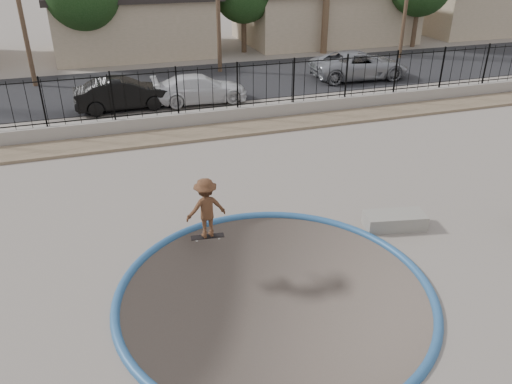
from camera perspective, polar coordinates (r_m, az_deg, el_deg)
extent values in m
cube|color=gray|center=(22.86, -9.31, 6.07)|extent=(120.00, 120.00, 2.20)
torus|color=#2B598C|center=(11.17, 2.20, -11.38)|extent=(7.04, 7.04, 0.20)
cube|color=#89745A|center=(19.87, -8.14, 6.47)|extent=(42.00, 1.60, 0.11)
cube|color=gray|center=(20.81, -8.77, 8.10)|extent=(42.00, 0.45, 0.60)
cube|color=black|center=(20.68, -8.85, 9.20)|extent=(40.00, 0.04, 0.03)
cube|color=black|center=(20.26, -9.17, 13.46)|extent=(40.00, 0.04, 0.04)
cube|color=black|center=(27.25, -11.36, 11.79)|extent=(90.00, 8.00, 0.04)
cube|color=tan|center=(36.18, -13.87, 18.04)|extent=(10.00, 8.00, 3.50)
cube|color=tan|center=(39.92, 7.69, 19.33)|extent=(12.00, 8.00, 3.50)
cube|color=tan|center=(47.64, 23.95, 18.62)|extent=(11.00, 8.00, 3.50)
cylinder|color=#473323|center=(32.63, -18.59, 16.10)|extent=(0.34, 0.34, 3.00)
cylinder|color=#473323|center=(35.13, -1.40, 17.90)|extent=(0.34, 0.34, 2.75)
cylinder|color=#473323|center=(38.63, 17.73, 17.73)|extent=(0.34, 0.34, 3.00)
imported|color=brown|center=(12.61, -5.71, -2.24)|extent=(1.08, 0.69, 1.60)
cube|color=black|center=(12.98, -5.56, -5.08)|extent=(0.87, 0.31, 0.02)
cylinder|color=silver|center=(12.92, -6.79, -5.53)|extent=(0.06, 0.04, 0.06)
cylinder|color=silver|center=(13.05, -6.85, -5.16)|extent=(0.06, 0.04, 0.06)
cylinder|color=silver|center=(12.96, -4.24, -5.28)|extent=(0.06, 0.04, 0.06)
cylinder|color=silver|center=(13.09, -4.34, -4.91)|extent=(0.06, 0.04, 0.06)
cube|color=gray|center=(13.86, 15.55, -3.15)|extent=(1.71, 1.01, 0.40)
imported|color=black|center=(23.44, -14.92, 10.79)|extent=(4.31, 1.62, 1.40)
imported|color=silver|center=(23.90, -6.43, 11.66)|extent=(4.44, 1.89, 1.28)
imported|color=#94979C|center=(28.59, 11.74, 14.03)|extent=(5.50, 2.85, 1.48)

